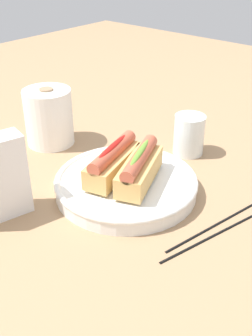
{
  "coord_description": "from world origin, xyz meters",
  "views": [
    {
      "loc": [
        -0.52,
        -0.43,
        0.45
      ],
      "look_at": [
        -0.02,
        0.01,
        0.05
      ],
      "focal_mm": 44.27,
      "sensor_mm": 36.0,
      "label": 1
    }
  ],
  "objects": [
    {
      "name": "ground_plane",
      "position": [
        0.0,
        0.0,
        0.0
      ],
      "size": [
        2.4,
        2.4,
        0.0
      ],
      "primitive_type": "plane",
      "color": "#9E7A56"
    },
    {
      "name": "water_glass",
      "position": [
        0.2,
        0.01,
        0.04
      ],
      "size": [
        0.07,
        0.07,
        0.09
      ],
      "color": "white",
      "rests_on": "ground_plane"
    },
    {
      "name": "hotdog_front",
      "position": [
        -0.01,
        -0.02,
        0.06
      ],
      "size": [
        0.16,
        0.1,
        0.06
      ],
      "color": "tan",
      "rests_on": "serving_bowl"
    },
    {
      "name": "serving_bowl",
      "position": [
        -0.02,
        0.01,
        0.02
      ],
      "size": [
        0.27,
        0.27,
        0.03
      ],
      "color": "white",
      "rests_on": "ground_plane"
    },
    {
      "name": "hotdog_back",
      "position": [
        -0.02,
        0.04,
        0.06
      ],
      "size": [
        0.16,
        0.09,
        0.06
      ],
      "color": "tan",
      "rests_on": "serving_bowl"
    },
    {
      "name": "chopstick_near",
      "position": [
        0.0,
        -0.17,
        0.0
      ],
      "size": [
        0.22,
        0.05,
        0.01
      ],
      "primitive_type": "cylinder",
      "rotation": [
        0.0,
        1.57,
        -0.21
      ],
      "color": "black",
      "rests_on": "ground_plane"
    },
    {
      "name": "paper_towel_roll",
      "position": [
        0.03,
        0.29,
        0.07
      ],
      "size": [
        0.11,
        0.11,
        0.13
      ],
      "color": "white",
      "rests_on": "ground_plane"
    },
    {
      "name": "chopstick_far",
      "position": [
        -0.03,
        -0.18,
        0.0
      ],
      "size": [
        0.21,
        0.06,
        0.01
      ],
      "primitive_type": "cylinder",
      "rotation": [
        0.0,
        1.57,
        -0.26
      ],
      "color": "black",
      "rests_on": "ground_plane"
    }
  ]
}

